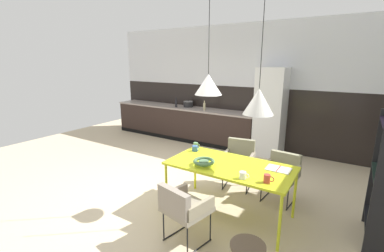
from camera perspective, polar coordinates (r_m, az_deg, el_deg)
The scene contains 21 objects.
ground_plane at distance 4.44m, azimuth -6.61°, elevation -14.12°, with size 9.67×9.67×0.00m, color #C6B290.
back_wall_splashback_dark at distance 6.76m, azimuth 10.02°, elevation 2.24°, with size 7.43×0.12×1.48m, color black.
back_wall_panel_upper at distance 6.62m, azimuth 10.57°, elevation 14.88°, with size 7.43×0.12×1.48m, color silver.
kitchen_counter at distance 7.21m, azimuth -2.18°, elevation 0.74°, with size 4.19×0.63×0.88m.
refrigerator_column at distance 6.09m, azimuth 16.73°, elevation 2.90°, with size 0.60×0.60×1.97m, color silver.
dining_table at distance 3.60m, azimuth 8.23°, elevation -8.99°, with size 1.65×0.85×0.74m.
armchair_by_stool at distance 4.51m, azimuth 10.29°, elevation -6.62°, with size 0.55×0.54×0.80m.
armchair_facing_counter at distance 3.09m, azimuth -2.10°, elevation -16.87°, with size 0.57×0.56×0.74m.
armchair_far_side at distance 4.24m, azimuth 19.03°, elevation -9.03°, with size 0.53×0.51×0.72m.
fruit_bowl at distance 3.51m, azimuth 2.61°, elevation -7.79°, with size 0.29×0.29×0.08m.
open_book at distance 3.57m, azimuth 18.34°, elevation -8.91°, with size 0.30×0.22×0.02m.
mug_tall_blue at distance 3.15m, azimuth 16.11°, elevation -10.96°, with size 0.12×0.08×0.10m.
mug_wide_latte at distance 4.18m, azimuth 0.85°, elevation -4.23°, with size 0.11×0.07×0.09m.
mug_dark_espresso at distance 4.04m, azimuth 0.67°, elevation -4.92°, with size 0.13×0.09×0.08m.
mug_short_terracotta at distance 3.19m, azimuth 11.06°, elevation -10.52°, with size 0.12×0.08×0.08m.
cooking_pot at distance 7.09m, azimuth -0.80°, elevation 4.82°, with size 0.26×0.26×0.18m.
bottle_spice_small at distance 6.61m, azimuth 2.72°, elevation 4.32°, with size 0.06×0.06×0.24m.
bottle_oil_tall at distance 7.04m, azimuth -3.47°, elevation 4.91°, with size 0.06×0.06×0.26m.
side_stool at distance 2.72m, azimuth 12.07°, elevation -24.75°, with size 0.33×0.33×0.43m.
pendant_lamp_over_table_near at distance 3.45m, azimuth 3.58°, elevation 9.04°, with size 0.36×0.36×1.26m.
pendant_lamp_over_table_far at distance 3.26m, azimuth 14.32°, elevation 5.19°, with size 0.37×0.37×1.46m.
Camera 1 is at (2.51, -3.02, 2.08)m, focal length 24.44 mm.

